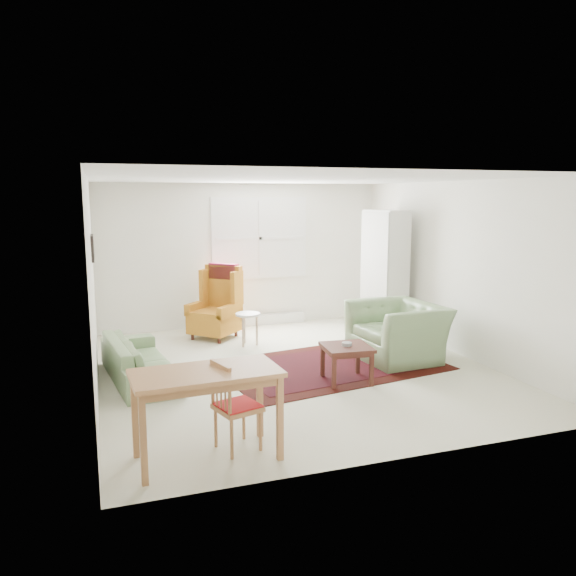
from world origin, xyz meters
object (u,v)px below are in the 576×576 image
object	(u,v)px
cabinet	(385,272)
desk	(207,415)
coffee_table	(346,363)
armchair	(398,326)
sofa	(140,351)
wingback_chair	(214,302)
desk_chair	(238,405)
stool	(248,329)

from	to	relation	value
cabinet	desk	xyz separation A→B (m)	(-3.70, -3.63, -0.63)
coffee_table	armchair	bearing A→B (deg)	31.42
sofa	coffee_table	bearing A→B (deg)	-118.23
wingback_chair	coffee_table	size ratio (longest dim) A/B	2.10
sofa	cabinet	world-z (taller)	cabinet
cabinet	desk_chair	size ratio (longest dim) A/B	2.45
cabinet	desk_chair	xyz separation A→B (m)	(-3.40, -3.54, -0.61)
armchair	cabinet	size ratio (longest dim) A/B	0.59
cabinet	desk	world-z (taller)	cabinet
sofa	armchair	world-z (taller)	armchair
sofa	wingback_chair	world-z (taller)	wingback_chair
wingback_chair	desk_chair	bearing A→B (deg)	-53.69
wingback_chair	desk_chair	world-z (taller)	wingback_chair
wingback_chair	desk	size ratio (longest dim) A/B	0.94
cabinet	desk	bearing A→B (deg)	-140.53
stool	desk_chair	size ratio (longest dim) A/B	0.61
stool	desk_chair	world-z (taller)	desk_chair
wingback_chair	stool	xyz separation A→B (m)	(0.41, -0.60, -0.34)
coffee_table	stool	world-z (taller)	stool
armchair	desk_chair	xyz separation A→B (m)	(-2.82, -2.07, -0.06)
stool	desk	size ratio (longest dim) A/B	0.40
sofa	wingback_chair	size ratio (longest dim) A/B	1.51
cabinet	stool	bearing A→B (deg)	176.57
sofa	wingback_chair	bearing A→B (deg)	-43.83
wingback_chair	cabinet	xyz separation A→B (m)	(2.79, -0.54, 0.43)
cabinet	desk	size ratio (longest dim) A/B	1.63
sofa	armchair	size ratio (longest dim) A/B	1.48
desk	desk_chair	world-z (taller)	desk_chair
cabinet	wingback_chair	bearing A→B (deg)	164.08
desk_chair	cabinet	bearing A→B (deg)	-60.13
coffee_table	cabinet	world-z (taller)	cabinet
cabinet	desk	distance (m)	5.22
stool	desk	world-z (taller)	desk
desk_chair	armchair	bearing A→B (deg)	-70.03
sofa	desk_chair	world-z (taller)	desk_chair
sofa	cabinet	distance (m)	4.31
armchair	cabinet	distance (m)	1.67
wingback_chair	coffee_table	distance (m)	2.92
desk	armchair	bearing A→B (deg)	34.78
armchair	desk	world-z (taller)	armchair
stool	cabinet	distance (m)	2.51
cabinet	desk_chair	distance (m)	4.94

